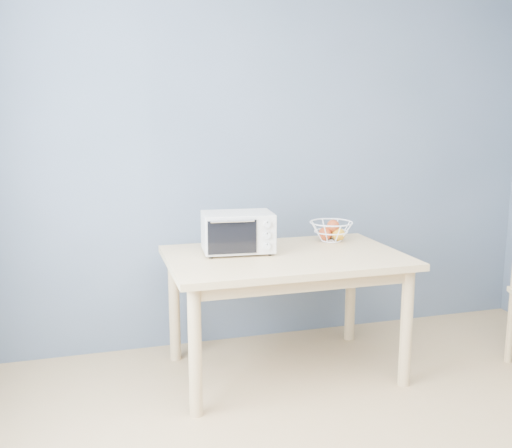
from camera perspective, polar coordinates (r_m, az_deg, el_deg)
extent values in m
cube|color=slate|center=(3.95, 1.56, 6.90)|extent=(4.00, 0.01, 2.60)
cube|color=#DEC485|center=(3.42, 2.91, -3.37)|extent=(1.40, 0.90, 0.04)
cylinder|color=#DEC485|center=(3.05, -6.12, -12.63)|extent=(0.07, 0.07, 0.71)
cylinder|color=#DEC485|center=(3.47, 14.79, -10.01)|extent=(0.07, 0.07, 0.71)
cylinder|color=#DEC485|center=(3.74, -8.16, -8.25)|extent=(0.07, 0.07, 0.71)
cylinder|color=#DEC485|center=(4.09, 9.43, -6.63)|extent=(0.07, 0.07, 0.71)
cube|color=silver|center=(3.43, -1.84, -0.76)|extent=(0.44, 0.32, 0.23)
cube|color=black|center=(3.42, -2.76, -0.83)|extent=(0.29, 0.27, 0.18)
cube|color=black|center=(3.28, -2.39, -1.32)|extent=(0.28, 0.04, 0.20)
cylinder|color=silver|center=(3.25, -2.36, 0.26)|extent=(0.25, 0.04, 0.01)
cube|color=silver|center=(3.33, 1.07, -1.12)|extent=(0.12, 0.02, 0.21)
cylinder|color=black|center=(3.33, -4.53, -3.30)|extent=(0.02, 0.02, 0.01)
cylinder|color=black|center=(3.39, 1.42, -3.04)|extent=(0.02, 0.02, 0.01)
cylinder|color=black|center=(3.54, -4.93, -2.48)|extent=(0.02, 0.02, 0.01)
cylinder|color=black|center=(3.59, 0.69, -2.24)|extent=(0.02, 0.02, 0.01)
cylinder|color=silver|center=(3.30, 1.12, -0.05)|extent=(0.04, 0.02, 0.04)
cylinder|color=silver|center=(3.32, 1.11, -1.16)|extent=(0.04, 0.02, 0.04)
cylinder|color=silver|center=(3.33, 1.11, -2.26)|extent=(0.04, 0.02, 0.04)
torus|color=white|center=(3.77, 7.54, 0.16)|extent=(0.29, 0.29, 0.01)
torus|color=white|center=(3.78, 7.51, -0.74)|extent=(0.23, 0.23, 0.01)
torus|color=white|center=(3.80, 7.49, -1.64)|extent=(0.14, 0.14, 0.01)
sphere|color=#B11717|center=(3.78, 6.91, -0.99)|extent=(0.09, 0.09, 0.09)
sphere|color=orange|center=(3.78, 8.25, -1.04)|extent=(0.09, 0.09, 0.09)
sphere|color=#E9A95A|center=(3.84, 7.25, -0.87)|extent=(0.08, 0.08, 0.08)
sphere|color=#B11717|center=(3.78, 7.72, -0.17)|extent=(0.08, 0.08, 0.08)
cylinder|color=#DEC485|center=(4.05, 24.10, -9.42)|extent=(0.05, 0.05, 0.47)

